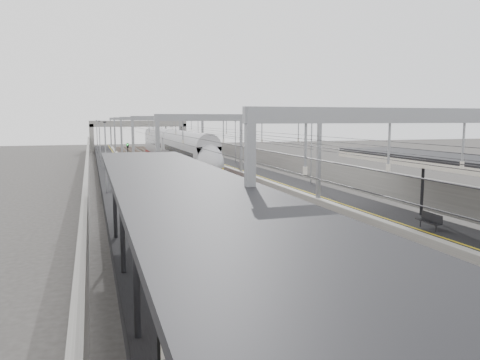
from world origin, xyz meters
TOP-DOWN VIEW (x-y plane):
  - ground at (0.00, 0.00)m, footprint 260.00×260.00m
  - platform_left at (-8.00, 45.00)m, footprint 4.00×120.00m
  - platform_right at (8.00, 45.00)m, footprint 4.00×120.00m
  - tracks at (0.00, 45.00)m, footprint 11.40×140.00m
  - overhead_line at (0.00, 51.62)m, footprint 13.00×140.00m
  - canopy_left at (-8.02, 2.99)m, footprint 4.40×30.00m
  - overbridge at (0.00, 100.00)m, footprint 22.00×2.20m
  - wall_left at (-11.20, 45.00)m, footprint 0.30×120.00m
  - wall_right at (11.20, 45.00)m, footprint 0.30×120.00m
  - train at (1.50, 60.24)m, footprint 2.87×52.35m
  - bench at (7.44, 10.46)m, footprint 0.61×1.85m
  - signal_green at (-5.20, 65.06)m, footprint 0.32×0.32m
  - signal_red_near at (3.20, 72.61)m, footprint 0.32×0.32m
  - signal_red_far at (5.40, 67.17)m, footprint 0.32×0.32m

SIDE VIEW (x-z plane):
  - ground at x=0.00m, z-range 0.00..0.00m
  - tracks at x=0.00m, z-range -0.05..0.15m
  - platform_left at x=-8.00m, z-range 0.00..1.00m
  - platform_right at x=8.00m, z-range 0.00..1.00m
  - bench at x=7.44m, z-range 1.10..2.04m
  - wall_left at x=-11.20m, z-range 0.00..3.20m
  - wall_right at x=11.20m, z-range 0.00..3.20m
  - train at x=1.50m, z-range -0.05..4.48m
  - signal_green at x=-5.20m, z-range 0.68..4.15m
  - signal_red_near at x=3.20m, z-range 0.68..4.15m
  - signal_red_far at x=5.40m, z-range 0.68..4.15m
  - canopy_left at x=-8.02m, z-range 2.97..7.21m
  - overbridge at x=0.00m, z-range 1.86..8.76m
  - overhead_line at x=0.00m, z-range 2.84..9.44m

